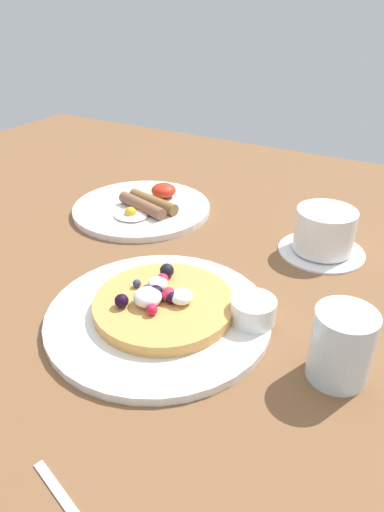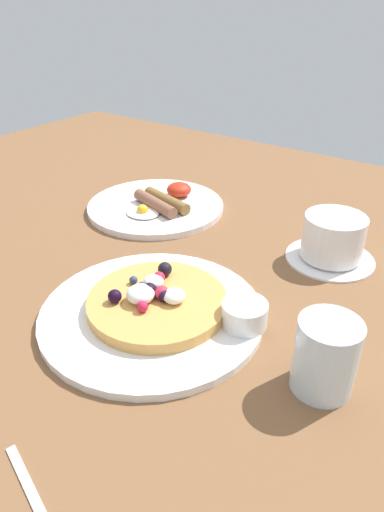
% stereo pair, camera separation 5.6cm
% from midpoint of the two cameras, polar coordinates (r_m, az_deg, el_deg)
% --- Properties ---
extents(ground_plane, '(1.55, 1.35, 0.03)m').
position_cam_midpoint_polar(ground_plane, '(0.65, -9.86, -4.20)').
color(ground_plane, brown).
extents(pancake_plate, '(0.27, 0.27, 0.01)m').
position_cam_midpoint_polar(pancake_plate, '(0.57, -7.01, -7.44)').
color(pancake_plate, white).
rests_on(pancake_plate, ground_plane).
extents(pancake_with_berries, '(0.17, 0.17, 0.04)m').
position_cam_midpoint_polar(pancake_with_berries, '(0.56, -6.51, -5.89)').
color(pancake_with_berries, '#D7984B').
rests_on(pancake_with_berries, pancake_plate).
extents(syrup_ramekin, '(0.05, 0.05, 0.03)m').
position_cam_midpoint_polar(syrup_ramekin, '(0.54, 4.70, -6.82)').
color(syrup_ramekin, white).
rests_on(syrup_ramekin, pancake_plate).
extents(breakfast_plate, '(0.25, 0.25, 0.01)m').
position_cam_midpoint_polar(breakfast_plate, '(0.84, -8.20, 5.87)').
color(breakfast_plate, white).
rests_on(breakfast_plate, ground_plane).
extents(fried_breakfast, '(0.12, 0.15, 0.03)m').
position_cam_midpoint_polar(fried_breakfast, '(0.83, -7.18, 6.79)').
color(fried_breakfast, brown).
rests_on(fried_breakfast, breakfast_plate).
extents(coffee_saucer, '(0.13, 0.13, 0.01)m').
position_cam_midpoint_polar(coffee_saucer, '(0.72, 13.70, 0.63)').
color(coffee_saucer, white).
rests_on(coffee_saucer, ground_plane).
extents(coffee_cup, '(0.09, 0.12, 0.06)m').
position_cam_midpoint_polar(coffee_cup, '(0.70, 14.12, 3.25)').
color(coffee_cup, white).
rests_on(coffee_cup, coffee_saucer).
extents(water_glass, '(0.06, 0.06, 0.08)m').
position_cam_midpoint_polar(water_glass, '(0.48, 14.97, -10.86)').
color(water_glass, silver).
rests_on(water_glass, ground_plane).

